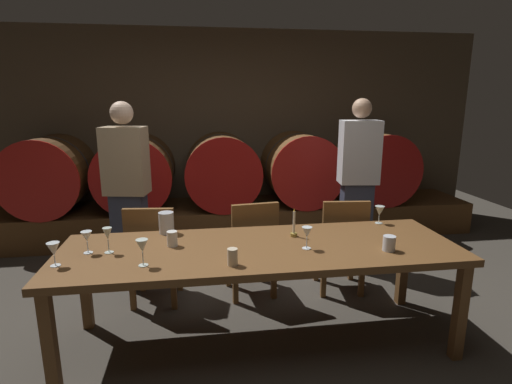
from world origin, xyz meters
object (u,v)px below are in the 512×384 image
cup_right (389,243)px  wine_barrel_left (136,172)px  chair_left (153,250)px  wine_glass_far_left (54,250)px  candle_center (294,229)px  cup_center (233,257)px  cup_left (172,239)px  dining_table (261,255)px  wine_glass_center_left (108,235)px  wine_glass_center_right (142,247)px  chair_right (342,241)px  wine_glass_right (307,233)px  wine_glass_left (87,237)px  guest_left (128,193)px  guest_right (358,184)px  wine_barrel_far_left (51,174)px  wine_barrel_right (300,168)px  wine_barrel_far_right (373,166)px  chair_center (252,244)px  wine_glass_far_right (379,211)px  wine_barrel_center (222,170)px

cup_right → wine_barrel_left: bearing=127.4°
chair_left → wine_glass_far_left: (-0.49, -0.82, 0.35)m
candle_center → cup_center: bearing=-137.3°
cup_left → cup_right: bearing=-11.5°
dining_table → wine_glass_center_left: wine_glass_center_left is taller
wine_glass_center_right → cup_left: (0.16, 0.31, -0.07)m
chair_right → wine_glass_right: wine_glass_right is taller
chair_left → wine_glass_right: size_ratio=5.74×
wine_glass_left → cup_center: bearing=-19.9°
chair_right → guest_left: (-1.89, 0.49, 0.38)m
guest_right → wine_glass_center_right: (-1.94, -1.42, -0.03)m
wine_barrel_far_left → wine_barrel_right: bearing=0.0°
wine_barrel_far_right → chair_center: size_ratio=1.05×
wine_glass_center_left → cup_right: 1.86m
wine_glass_center_right → wine_glass_far_right: 1.89m
dining_table → wine_glass_far_left: (-1.29, -0.14, 0.17)m
chair_right → wine_barrel_far_left: bearing=-24.3°
candle_center → cup_right: bearing=-33.0°
wine_barrel_far_left → wine_barrel_center: bearing=0.0°
cup_right → guest_right: bearing=76.1°
wine_barrel_right → wine_glass_left: (-2.04, -2.36, -0.00)m
wine_glass_center_right → cup_center: (0.54, -0.07, -0.07)m
guest_left → wine_glass_far_right: guest_left is taller
candle_center → cup_right: (0.56, -0.37, -0.01)m
chair_left → candle_center: bearing=160.9°
guest_left → wine_glass_far_left: 1.31m
guest_right → wine_glass_far_right: (-0.15, -0.83, -0.05)m
wine_barrel_left → cup_left: 2.38m
wine_barrel_center → guest_left: (-0.94, -1.25, 0.03)m
wine_glass_left → cup_left: size_ratio=1.42×
cup_left → cup_center: bearing=-45.0°
chair_center → guest_left: guest_left is taller
dining_table → cup_left: cup_left is taller
wine_barrel_center → wine_barrel_right: bearing=0.0°
wine_barrel_far_left → wine_glass_center_left: bearing=-64.5°
guest_left → cup_center: guest_left is taller
dining_table → wine_glass_far_right: bearing=19.9°
guest_right → chair_right: bearing=64.7°
candle_center → guest_right: bearing=48.7°
wine_barrel_far_left → wine_barrel_right: 3.03m
wine_barrel_far_right → cup_left: bearing=-137.2°
wine_barrel_right → wine_barrel_left: bearing=180.0°
wine_glass_left → wine_glass_center_left: bearing=-5.8°
guest_right → cup_right: guest_right is taller
chair_right → guest_right: bearing=-116.4°
candle_center → cup_left: 0.88m
chair_right → wine_glass_center_left: (-1.85, -0.63, 0.37)m
cup_left → cup_center: (0.38, -0.38, 0.00)m
chair_right → wine_glass_left: bearing=23.2°
wine_barrel_far_right → guest_right: guest_right is taller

